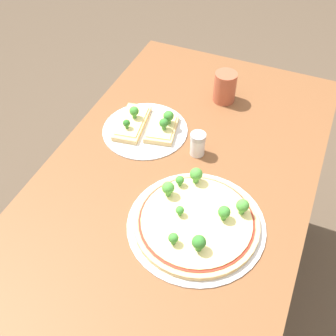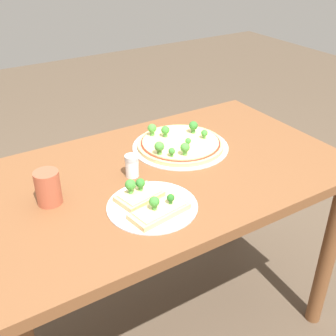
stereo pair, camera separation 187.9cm
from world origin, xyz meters
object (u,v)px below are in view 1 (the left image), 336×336
drinking_cup (225,87)px  dining_table (178,198)px  condiment_shaker (198,144)px  pizza_tray_slice (146,126)px  pizza_tray_whole (197,221)px

drinking_cup → dining_table: bearing=-2.3°
drinking_cup → condiment_shaker: 0.27m
drinking_cup → condiment_shaker: (0.27, 0.01, -0.01)m
dining_table → condiment_shaker: condiment_shaker is taller
dining_table → pizza_tray_slice: pizza_tray_slice is taller
dining_table → pizza_tray_whole: bearing=36.5°
condiment_shaker → dining_table: bearing=-12.6°
pizza_tray_whole → drinking_cup: drinking_cup is taller
dining_table → condiment_shaker: 0.17m
dining_table → pizza_tray_slice: (-0.13, -0.16, 0.12)m
pizza_tray_slice → dining_table: bearing=50.3°
pizza_tray_slice → condiment_shaker: (0.04, 0.18, 0.02)m
pizza_tray_whole → condiment_shaker: bearing=-160.2°
pizza_tray_whole → drinking_cup: size_ratio=3.39×
pizza_tray_slice → drinking_cup: drinking_cup is taller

